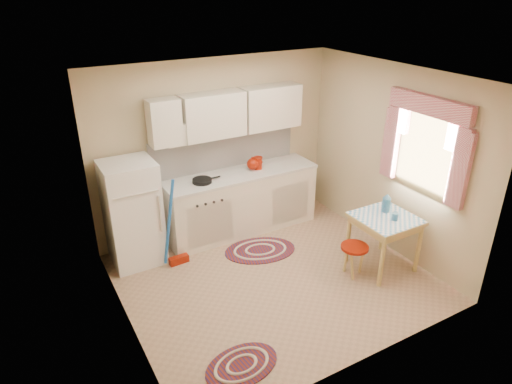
% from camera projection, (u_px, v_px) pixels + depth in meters
% --- Properties ---
extents(room_shell, '(3.64, 3.60, 2.52)m').
position_uv_depth(room_shell, '(276.00, 151.00, 5.34)').
color(room_shell, tan).
rests_on(room_shell, ground).
extents(fridge, '(0.65, 0.60, 1.40)m').
position_uv_depth(fridge, '(133.00, 213.00, 5.84)').
color(fridge, white).
rests_on(fridge, ground).
extents(broom, '(0.29, 0.14, 1.20)m').
position_uv_depth(broom, '(176.00, 223.00, 5.80)').
color(broom, blue).
rests_on(broom, ground).
extents(base_cabinets, '(2.25, 0.60, 0.88)m').
position_uv_depth(base_cabinets, '(241.00, 203.00, 6.70)').
color(base_cabinets, silver).
rests_on(base_cabinets, ground).
extents(countertop, '(2.27, 0.62, 0.04)m').
position_uv_depth(countertop, '(241.00, 174.00, 6.50)').
color(countertop, silver).
rests_on(countertop, base_cabinets).
extents(frying_pan, '(0.27, 0.27, 0.05)m').
position_uv_depth(frying_pan, '(202.00, 181.00, 6.17)').
color(frying_pan, black).
rests_on(frying_pan, countertop).
extents(red_kettle, '(0.24, 0.23, 0.19)m').
position_uv_depth(red_kettle, '(253.00, 164.00, 6.54)').
color(red_kettle, maroon).
rests_on(red_kettle, countertop).
extents(red_canister, '(0.14, 0.14, 0.16)m').
position_uv_depth(red_canister, '(258.00, 164.00, 6.59)').
color(red_canister, maroon).
rests_on(red_canister, countertop).
extents(table, '(0.72, 0.72, 0.72)m').
position_uv_depth(table, '(383.00, 242.00, 5.85)').
color(table, tan).
rests_on(table, ground).
extents(stool, '(0.41, 0.41, 0.42)m').
position_uv_depth(stool, '(353.00, 260.00, 5.74)').
color(stool, maroon).
rests_on(stool, ground).
extents(coffee_pot, '(0.16, 0.14, 0.26)m').
position_uv_depth(coffee_pot, '(386.00, 203.00, 5.78)').
color(coffee_pot, '#2E678E').
rests_on(coffee_pot, table).
extents(mug, '(0.11, 0.11, 0.10)m').
position_uv_depth(mug, '(395.00, 217.00, 5.61)').
color(mug, '#2E678E').
rests_on(mug, table).
extents(rug_center, '(1.13, 0.89, 0.02)m').
position_uv_depth(rug_center, '(260.00, 250.00, 6.33)').
color(rug_center, maroon).
rests_on(rug_center, ground).
extents(rug_left, '(0.82, 0.59, 0.02)m').
position_uv_depth(rug_left, '(242.00, 365.00, 4.45)').
color(rug_left, maroon).
rests_on(rug_left, ground).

